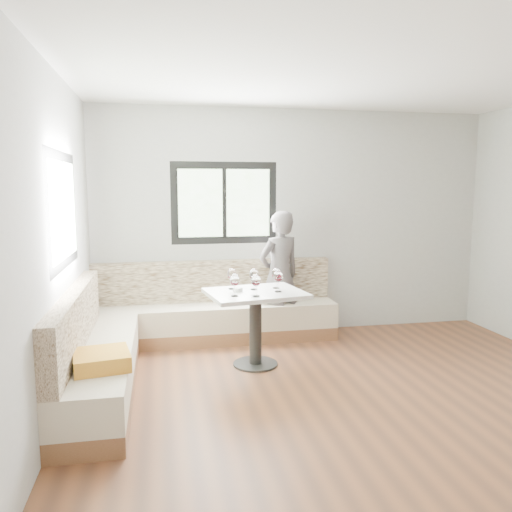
{
  "coord_description": "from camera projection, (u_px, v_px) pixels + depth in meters",
  "views": [
    {
      "loc": [
        -1.68,
        -3.6,
        1.85
      ],
      "look_at": [
        -0.71,
        1.42,
        1.14
      ],
      "focal_mm": 35.0,
      "sensor_mm": 36.0,
      "label": 1
    }
  ],
  "objects": [
    {
      "name": "banquette",
      "position": [
        171.0,
        331.0,
        5.3
      ],
      "size": [
        2.9,
        2.8,
        0.95
      ],
      "color": "brown",
      "rests_on": "ground"
    },
    {
      "name": "wine_glass_a",
      "position": [
        235.0,
        281.0,
        4.86
      ],
      "size": [
        0.1,
        0.1,
        0.22
      ],
      "color": "white",
      "rests_on": "table"
    },
    {
      "name": "person",
      "position": [
        279.0,
        275.0,
        6.04
      ],
      "size": [
        0.67,
        0.56,
        1.57
      ],
      "primitive_type": "imported",
      "rotation": [
        0.0,
        0.0,
        3.53
      ],
      "color": "#534D4F",
      "rests_on": "ground"
    },
    {
      "name": "wine_glass_e",
      "position": [
        276.0,
        274.0,
        5.24
      ],
      "size": [
        0.1,
        0.1,
        0.22
      ],
      "color": "white",
      "rests_on": "table"
    },
    {
      "name": "table",
      "position": [
        255.0,
        310.0,
        5.14
      ],
      "size": [
        1.06,
        0.89,
        0.78
      ],
      "rotation": [
        0.0,
        0.0,
        0.17
      ],
      "color": "black",
      "rests_on": "ground"
    },
    {
      "name": "wine_glass_b",
      "position": [
        256.0,
        281.0,
        4.85
      ],
      "size": [
        0.1,
        0.1,
        0.22
      ],
      "color": "white",
      "rests_on": "table"
    },
    {
      "name": "wine_glass_c",
      "position": [
        278.0,
        277.0,
        5.07
      ],
      "size": [
        0.1,
        0.1,
        0.22
      ],
      "color": "white",
      "rests_on": "table"
    },
    {
      "name": "wine_glass_f",
      "position": [
        232.0,
        275.0,
        5.21
      ],
      "size": [
        0.1,
        0.1,
        0.22
      ],
      "color": "white",
      "rests_on": "table"
    },
    {
      "name": "olive_ramekin",
      "position": [
        238.0,
        289.0,
        5.11
      ],
      "size": [
        0.1,
        0.1,
        0.04
      ],
      "color": "white",
      "rests_on": "table"
    },
    {
      "name": "wine_glass_d",
      "position": [
        254.0,
        275.0,
        5.18
      ],
      "size": [
        0.1,
        0.1,
        0.22
      ],
      "color": "white",
      "rests_on": "table"
    },
    {
      "name": "room",
      "position": [
        367.0,
        243.0,
        3.93
      ],
      "size": [
        5.01,
        5.01,
        2.81
      ],
      "color": "brown",
      "rests_on": "ground"
    }
  ]
}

